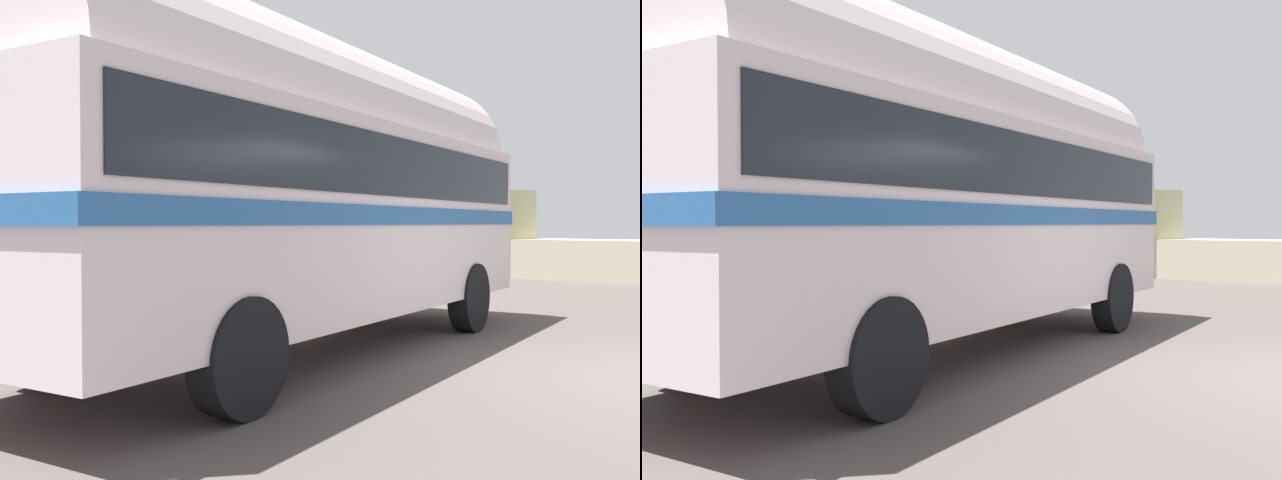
# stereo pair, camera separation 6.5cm
# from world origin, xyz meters

# --- Properties ---
(vintage_coach) EXTENTS (3.52, 8.83, 3.70)m
(vintage_coach) POSITION_xyz_m (-3.89, -1.24, 2.05)
(vintage_coach) COLOR black
(vintage_coach) RESTS_ON ground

